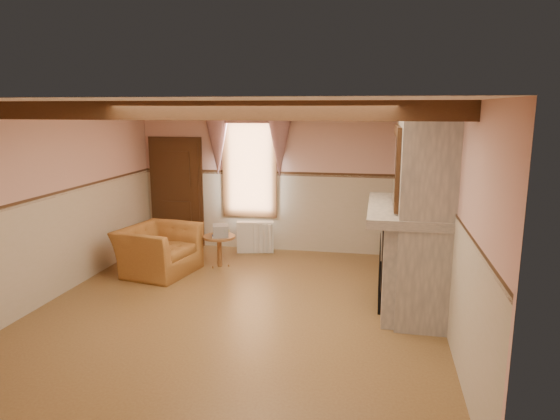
% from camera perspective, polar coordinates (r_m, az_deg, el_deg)
% --- Properties ---
extents(floor, '(5.50, 6.00, 0.01)m').
position_cam_1_polar(floor, '(7.10, -4.74, -11.04)').
color(floor, brown).
rests_on(floor, ground).
extents(ceiling, '(5.50, 6.00, 0.01)m').
position_cam_1_polar(ceiling, '(6.56, -5.16, 12.18)').
color(ceiling, silver).
rests_on(ceiling, wall_back).
extents(wall_back, '(5.50, 0.02, 2.80)m').
position_cam_1_polar(wall_back, '(9.57, 0.05, 3.61)').
color(wall_back, '#D29F91').
rests_on(wall_back, floor).
extents(wall_front, '(5.50, 0.02, 2.80)m').
position_cam_1_polar(wall_front, '(4.00, -17.07, -8.32)').
color(wall_front, '#D29F91').
rests_on(wall_front, floor).
extents(wall_left, '(0.02, 6.00, 2.80)m').
position_cam_1_polar(wall_left, '(7.90, -24.48, 0.86)').
color(wall_left, '#D29F91').
rests_on(wall_left, floor).
extents(wall_right, '(0.02, 6.00, 2.80)m').
position_cam_1_polar(wall_right, '(6.50, 19.06, -0.85)').
color(wall_right, '#D29F91').
rests_on(wall_right, floor).
extents(wainscot, '(5.50, 6.00, 1.50)m').
position_cam_1_polar(wainscot, '(6.85, -4.85, -5.24)').
color(wainscot, '#C4B39D').
rests_on(wainscot, floor).
extents(chair_rail, '(5.50, 6.00, 0.08)m').
position_cam_1_polar(chair_rail, '(6.67, -4.95, 0.94)').
color(chair_rail, black).
rests_on(chair_rail, wainscot).
extents(firebox, '(0.20, 0.95, 0.90)m').
position_cam_1_polar(firebox, '(7.26, 12.03, -6.96)').
color(firebox, black).
rests_on(firebox, floor).
extents(armchair, '(1.27, 1.39, 0.79)m').
position_cam_1_polar(armchair, '(8.61, -13.71, -4.47)').
color(armchair, '#9E662D').
rests_on(armchair, floor).
extents(side_table, '(0.66, 0.66, 0.55)m').
position_cam_1_polar(side_table, '(8.80, -6.93, -4.68)').
color(side_table, brown).
rests_on(side_table, floor).
extents(book_stack, '(0.35, 0.39, 0.20)m').
position_cam_1_polar(book_stack, '(8.68, -6.81, -2.35)').
color(book_stack, '#B7AD8C').
rests_on(book_stack, side_table).
extents(radiator, '(0.72, 0.33, 0.60)m').
position_cam_1_polar(radiator, '(9.59, -2.84, -3.10)').
color(radiator, silver).
rests_on(radiator, floor).
extents(bowl, '(0.34, 0.34, 0.08)m').
position_cam_1_polar(bowl, '(6.89, 14.43, 0.63)').
color(bowl, brown).
rests_on(bowl, mantel).
extents(mantel_clock, '(0.14, 0.24, 0.20)m').
position_cam_1_polar(mantel_clock, '(7.80, 14.11, 2.33)').
color(mantel_clock, '#301F0D').
rests_on(mantel_clock, mantel).
extents(oil_lamp, '(0.11, 0.11, 0.28)m').
position_cam_1_polar(oil_lamp, '(7.41, 14.26, 2.16)').
color(oil_lamp, '#C68137').
rests_on(oil_lamp, mantel).
extents(candle_red, '(0.06, 0.06, 0.16)m').
position_cam_1_polar(candle_red, '(6.46, 14.65, 0.25)').
color(candle_red, maroon).
rests_on(candle_red, mantel).
extents(jar_yellow, '(0.06, 0.06, 0.12)m').
position_cam_1_polar(jar_yellow, '(6.83, 14.47, 0.69)').
color(jar_yellow, gold).
rests_on(jar_yellow, mantel).
extents(fireplace, '(0.85, 2.00, 2.80)m').
position_cam_1_polar(fireplace, '(7.04, 15.81, 0.28)').
color(fireplace, gray).
rests_on(fireplace, floor).
extents(mantel, '(1.05, 2.05, 0.12)m').
position_cam_1_polar(mantel, '(7.04, 14.34, 0.02)').
color(mantel, gray).
rests_on(mantel, fireplace).
extents(overmantel_mirror, '(0.06, 1.44, 1.04)m').
position_cam_1_polar(overmantel_mirror, '(6.94, 13.06, 5.02)').
color(overmantel_mirror, silver).
rests_on(overmantel_mirror, fireplace).
extents(door, '(1.10, 0.10, 2.10)m').
position_cam_1_polar(door, '(10.18, -11.70, 1.85)').
color(door, black).
rests_on(door, floor).
extents(window, '(1.06, 0.08, 2.02)m').
position_cam_1_polar(window, '(9.64, -3.50, 5.14)').
color(window, white).
rests_on(window, wall_back).
extents(window_drapes, '(1.30, 0.14, 1.40)m').
position_cam_1_polar(window_drapes, '(9.50, -3.68, 8.68)').
color(window_drapes, gray).
rests_on(window_drapes, wall_back).
extents(ceiling_beam_front, '(5.50, 0.18, 0.20)m').
position_cam_1_polar(ceiling_beam_front, '(5.41, -8.77, 11.17)').
color(ceiling_beam_front, black).
rests_on(ceiling_beam_front, ceiling).
extents(ceiling_beam_back, '(5.50, 0.18, 0.20)m').
position_cam_1_polar(ceiling_beam_back, '(7.72, -2.59, 11.37)').
color(ceiling_beam_back, black).
rests_on(ceiling_beam_back, ceiling).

